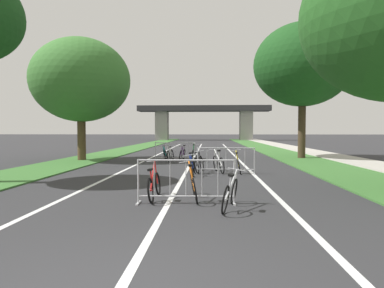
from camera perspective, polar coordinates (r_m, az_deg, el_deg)
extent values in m
cube|color=#386B2D|center=(32.62, -10.12, -0.75)|extent=(2.91, 69.53, 0.05)
cube|color=#386B2D|center=(32.24, 12.57, -0.80)|extent=(2.91, 69.53, 0.05)
cube|color=#ADA89E|center=(32.79, 17.15, -0.77)|extent=(2.40, 69.53, 0.08)
cube|color=silver|center=(23.49, 0.54, -1.92)|extent=(0.14, 40.23, 0.01)
cube|color=silver|center=(23.53, 7.16, -1.93)|extent=(0.14, 40.23, 0.01)
cube|color=silver|center=(23.76, -6.01, -1.89)|extent=(0.14, 40.23, 0.01)
cube|color=#2D2D30|center=(60.89, 1.99, 5.97)|extent=(23.44, 3.72, 0.98)
cube|color=gray|center=(61.35, -5.07, 3.07)|extent=(2.19, 2.40, 5.16)
cube|color=gray|center=(61.12, 9.07, 3.05)|extent=(2.19, 2.40, 5.16)
cylinder|color=#4C3823|center=(20.38, -18.07, 0.84)|extent=(0.46, 0.46, 2.51)
ellipsoid|color=#38702D|center=(20.58, -18.19, 10.17)|extent=(5.56, 5.56, 4.73)
cylinder|color=#3D2D1E|center=(21.82, 17.98, 2.23)|extent=(0.45, 0.45, 3.50)
ellipsoid|color=#194719|center=(22.18, 18.11, 12.53)|extent=(5.92, 5.92, 5.03)
cylinder|color=#ADADB2|center=(8.12, -9.04, -6.24)|extent=(0.04, 0.04, 1.05)
cube|color=#ADADB2|center=(8.21, -9.02, -9.76)|extent=(0.07, 0.44, 0.03)
cylinder|color=#ADADB2|center=(8.02, 7.08, -6.33)|extent=(0.04, 0.04, 1.05)
cube|color=#ADADB2|center=(8.11, 7.07, -9.90)|extent=(0.07, 0.44, 0.03)
cylinder|color=#ADADB2|center=(7.93, -1.03, -2.74)|extent=(2.25, 0.10, 0.04)
cylinder|color=#ADADB2|center=(8.05, -1.03, -8.78)|extent=(2.25, 0.10, 0.04)
cylinder|color=#ADADB2|center=(8.05, -6.40, -5.66)|extent=(0.02, 0.02, 0.87)
cylinder|color=#ADADB2|center=(8.00, -3.73, -5.69)|extent=(0.02, 0.02, 0.87)
cylinder|color=#ADADB2|center=(7.98, -1.03, -5.71)|extent=(0.02, 0.02, 0.87)
cylinder|color=#ADADB2|center=(7.97, 1.68, -5.72)|extent=(0.02, 0.02, 0.87)
cylinder|color=#ADADB2|center=(7.98, 4.39, -5.71)|extent=(0.02, 0.02, 0.87)
cylinder|color=#ADADB2|center=(13.60, 0.96, -2.78)|extent=(0.04, 0.04, 1.05)
cube|color=#ADADB2|center=(13.65, 0.96, -4.92)|extent=(0.08, 0.44, 0.03)
cylinder|color=#ADADB2|center=(13.63, 10.46, -2.81)|extent=(0.04, 0.04, 1.05)
cube|color=#ADADB2|center=(13.68, 10.44, -4.94)|extent=(0.08, 0.44, 0.03)
cylinder|color=#ADADB2|center=(13.53, 5.72, -0.68)|extent=(2.25, 0.12, 0.04)
cylinder|color=#ADADB2|center=(13.60, 5.71, -4.25)|extent=(2.25, 0.12, 0.04)
cylinder|color=#ADADB2|center=(13.57, 2.54, -2.41)|extent=(0.02, 0.02, 0.87)
cylinder|color=#ADADB2|center=(13.56, 4.13, -2.42)|extent=(0.02, 0.02, 0.87)
cylinder|color=#ADADB2|center=(13.56, 5.72, -2.43)|extent=(0.02, 0.02, 0.87)
cylinder|color=#ADADB2|center=(13.57, 7.30, -2.43)|extent=(0.02, 0.02, 0.87)
cylinder|color=#ADADB2|center=(13.59, 8.88, -2.43)|extent=(0.02, 0.02, 0.87)
cylinder|color=#ADADB2|center=(19.33, -6.18, -1.30)|extent=(0.04, 0.04, 1.05)
cube|color=#ADADB2|center=(19.36, -6.17, -2.80)|extent=(0.08, 0.44, 0.03)
cylinder|color=#ADADB2|center=(19.23, 0.51, -1.30)|extent=(0.04, 0.04, 1.05)
cube|color=#ADADB2|center=(19.27, 0.51, -2.81)|extent=(0.08, 0.44, 0.03)
cylinder|color=#ADADB2|center=(19.22, -2.85, 0.20)|extent=(2.25, 0.17, 0.04)
cylinder|color=#ADADB2|center=(19.27, -2.84, -2.32)|extent=(2.25, 0.17, 0.04)
cylinder|color=#ADADB2|center=(19.29, -5.07, -1.03)|extent=(0.02, 0.02, 0.87)
cylinder|color=#ADADB2|center=(19.26, -3.96, -1.03)|extent=(0.02, 0.02, 0.87)
cylinder|color=#ADADB2|center=(19.24, -2.84, -1.03)|extent=(0.02, 0.02, 0.87)
cylinder|color=#ADADB2|center=(19.23, -1.73, -1.03)|extent=(0.02, 0.02, 0.87)
cylinder|color=#ADADB2|center=(19.22, -0.61, -1.03)|extent=(0.02, 0.02, 0.87)
torus|color=black|center=(13.50, 5.04, -3.64)|extent=(0.26, 0.68, 0.67)
torus|color=black|center=(14.49, 3.97, -3.24)|extent=(0.26, 0.68, 0.67)
cylinder|color=silver|center=(13.93, 4.40, -2.23)|extent=(0.32, 0.97, 0.63)
cylinder|color=silver|center=(13.75, 4.61, -2.42)|extent=(0.09, 0.13, 0.64)
cylinder|color=silver|center=(13.66, 4.87, -3.68)|extent=(0.10, 0.33, 0.08)
cylinder|color=silver|center=(14.43, 3.89, -2.07)|extent=(0.09, 0.11, 0.60)
cube|color=black|center=(13.68, 4.53, -1.11)|extent=(0.16, 0.26, 0.06)
cylinder|color=#99999E|center=(14.38, 3.80, -0.90)|extent=(0.49, 0.14, 0.08)
torus|color=black|center=(13.50, 0.79, -3.64)|extent=(0.28, 0.68, 0.66)
torus|color=black|center=(14.48, 1.60, -3.24)|extent=(0.28, 0.68, 0.66)
cylinder|color=black|center=(13.95, 0.99, -2.41)|extent=(0.10, 0.98, 0.54)
cylinder|color=black|center=(13.76, 0.85, -2.61)|extent=(0.16, 0.10, 0.55)
cylinder|color=black|center=(13.66, 0.94, -3.68)|extent=(0.09, 0.32, 0.08)
cylinder|color=black|center=(14.44, 1.39, -2.25)|extent=(0.14, 0.07, 0.51)
cube|color=black|center=(13.72, 0.61, -1.49)|extent=(0.15, 0.25, 0.07)
cylinder|color=#99999E|center=(14.41, 1.18, -1.26)|extent=(0.43, 0.10, 0.11)
torus|color=black|center=(20.19, -1.38, -1.74)|extent=(0.20, 0.64, 0.63)
torus|color=black|center=(19.21, -1.93, -1.94)|extent=(0.20, 0.64, 0.63)
cylinder|color=#662884|center=(19.70, -1.53, -1.09)|extent=(0.07, 0.98, 0.55)
cylinder|color=#662884|center=(19.89, -1.43, -1.08)|extent=(0.14, 0.11, 0.59)
cylinder|color=#662884|center=(20.03, -1.47, -1.83)|extent=(0.07, 0.33, 0.07)
cylinder|color=#662884|center=(19.21, -1.81, -1.17)|extent=(0.12, 0.08, 0.52)
cube|color=black|center=(19.90, -1.29, -0.23)|extent=(0.13, 0.25, 0.06)
cylinder|color=#99999E|center=(19.21, -1.69, -0.41)|extent=(0.46, 0.08, 0.09)
torus|color=black|center=(13.46, 7.94, -3.80)|extent=(0.19, 0.62, 0.61)
torus|color=black|center=(14.50, 7.81, -3.36)|extent=(0.19, 0.62, 0.61)
cylinder|color=gold|center=(13.92, 7.65, -2.39)|extent=(0.10, 1.02, 0.62)
cylinder|color=gold|center=(13.73, 7.71, -2.67)|extent=(0.16, 0.12, 0.58)
cylinder|color=gold|center=(13.63, 7.94, -3.82)|extent=(0.06, 0.34, 0.07)
cylinder|color=gold|center=(14.44, 7.59, -2.22)|extent=(0.16, 0.08, 0.59)
cube|color=black|center=(13.67, 7.49, -1.50)|extent=(0.12, 0.25, 0.07)
cylinder|color=#99999E|center=(14.40, 7.37, -1.08)|extent=(0.43, 0.05, 0.11)
torus|color=black|center=(8.10, -6.97, -7.80)|extent=(0.13, 0.62, 0.62)
torus|color=black|center=(9.13, -5.79, -6.65)|extent=(0.13, 0.62, 0.62)
cylinder|color=red|center=(8.55, -6.63, -5.19)|extent=(0.11, 1.03, 0.65)
cylinder|color=red|center=(8.36, -6.79, -6.01)|extent=(0.11, 0.12, 0.52)
cylinder|color=red|center=(8.27, -6.74, -7.75)|extent=(0.04, 0.34, 0.07)
cylinder|color=red|center=(9.06, -6.05, -4.76)|extent=(0.12, 0.09, 0.62)
cube|color=black|center=(8.30, -7.05, -4.28)|extent=(0.11, 0.24, 0.06)
cylinder|color=#99999E|center=(9.01, -6.32, -2.84)|extent=(0.43, 0.03, 0.08)
torus|color=black|center=(13.63, 0.24, -3.72)|extent=(0.16, 0.60, 0.60)
torus|color=black|center=(12.60, -0.01, -4.21)|extent=(0.16, 0.60, 0.60)
cylinder|color=#1E389E|center=(13.12, -0.09, -2.83)|extent=(0.15, 1.01, 0.54)
cylinder|color=#1E389E|center=(13.32, -0.04, -2.79)|extent=(0.16, 0.12, 0.59)
cylinder|color=#1E389E|center=(13.47, 0.22, -3.88)|extent=(0.03, 0.34, 0.07)
cylinder|color=#1E389E|center=(12.61, -0.23, -3.04)|extent=(0.14, 0.09, 0.52)
cube|color=black|center=(13.34, -0.27, -1.52)|extent=(0.11, 0.24, 0.07)
cylinder|color=#99999E|center=(12.61, -0.45, -1.88)|extent=(0.52, 0.03, 0.13)
torus|color=black|center=(7.98, 0.51, -7.88)|extent=(0.21, 0.64, 0.63)
torus|color=black|center=(9.02, 0.09, -6.70)|extent=(0.21, 0.64, 0.63)
cylinder|color=orange|center=(8.43, -0.05, -5.27)|extent=(0.25, 1.02, 0.64)
cylinder|color=orange|center=(8.23, 0.07, -5.71)|extent=(0.15, 0.13, 0.63)
cylinder|color=orange|center=(8.15, 0.46, -7.84)|extent=(0.06, 0.34, 0.07)
cylinder|color=orange|center=(8.95, -0.23, -4.83)|extent=(0.14, 0.10, 0.61)
cube|color=black|center=(8.16, -0.28, -3.58)|extent=(0.13, 0.25, 0.07)
cylinder|color=#99999E|center=(8.89, -0.54, -2.92)|extent=(0.52, 0.08, 0.11)
torus|color=black|center=(18.17, 0.01, -2.08)|extent=(0.15, 0.69, 0.69)
torus|color=black|center=(19.20, 0.12, -1.84)|extent=(0.15, 0.69, 0.69)
cylinder|color=#1E7238|center=(18.64, 0.19, -1.02)|extent=(0.11, 1.01, 0.65)
cylinder|color=#1E7238|center=(18.44, 0.16, -1.14)|extent=(0.14, 0.12, 0.67)
cylinder|color=#1E7238|center=(18.34, 0.02, -2.12)|extent=(0.04, 0.34, 0.08)
cylinder|color=#1E7238|center=(19.16, 0.24, -0.93)|extent=(0.13, 0.09, 0.62)
cube|color=black|center=(18.39, 0.29, -0.11)|extent=(0.11, 0.24, 0.06)
cylinder|color=#99999E|center=(19.12, 0.36, -0.01)|extent=(0.49, 0.04, 0.09)
torus|color=black|center=(7.05, 5.65, -9.33)|extent=(0.27, 0.62, 0.61)
torus|color=black|center=(8.07, 7.09, -7.86)|extent=(0.27, 0.62, 0.61)
cylinder|color=#B7B7BC|center=(7.49, 6.69, -6.67)|extent=(0.36, 0.99, 0.55)
cylinder|color=#B7B7BC|center=(7.30, 6.37, -7.20)|extent=(0.11, 0.14, 0.53)
cylinder|color=#B7B7BC|center=(7.22, 5.89, -9.24)|extent=(0.10, 0.34, 0.07)
cylinder|color=#B7B7BC|center=(8.00, 7.34, -6.10)|extent=(0.11, 0.11, 0.52)
cube|color=black|center=(7.21, 6.63, -5.19)|extent=(0.16, 0.26, 0.06)
cylinder|color=#99999E|center=(7.94, 7.59, -4.31)|extent=(0.43, 0.13, 0.09)
torus|color=black|center=(19.24, -4.38, -1.94)|extent=(0.28, 0.64, 0.62)
torus|color=black|center=(20.22, -4.68, -1.74)|extent=(0.28, 0.64, 0.62)
cylinder|color=#197A7F|center=(19.68, -4.65, -1.11)|extent=(0.34, 0.92, 0.54)
cylinder|color=#197A7F|center=(19.50, -4.60, -1.13)|extent=(0.13, 0.14, 0.61)
cylinder|color=#197A7F|center=(19.40, -4.42, -1.98)|extent=(0.09, 0.32, 0.07)
cylinder|color=#197A7F|center=(20.17, -4.80, -1.03)|extent=(0.11, 0.11, 0.51)
cube|color=black|center=(19.44, -4.73, -0.25)|extent=(0.16, 0.26, 0.07)
cylinder|color=#99999E|center=(20.13, -4.91, -0.31)|extent=(0.46, 0.13, 0.10)
torus|color=black|center=(19.35, -3.33, -1.86)|extent=(0.20, 0.67, 0.66)
torus|color=black|center=(18.34, -3.94, -2.09)|extent=(0.20, 0.67, 0.66)
cylinder|color=silver|center=(18.85, -3.75, -1.05)|extent=(0.21, 1.00, 0.64)
cylinder|color=silver|center=(19.05, -3.59, -1.28)|extent=(0.12, 0.13, 0.53)
cylinder|color=silver|center=(19.19, -3.41, -1.97)|extent=(0.05, 0.34, 0.08)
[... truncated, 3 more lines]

